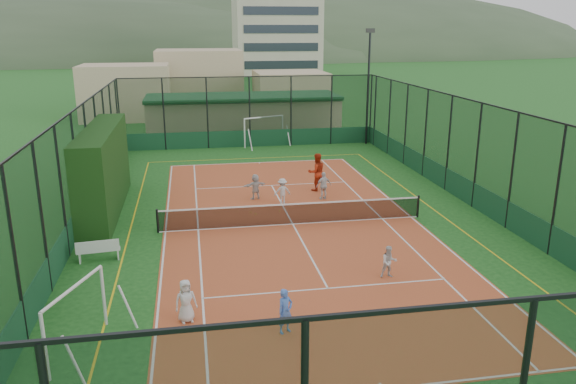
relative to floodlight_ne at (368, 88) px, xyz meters
name	(u,v)px	position (x,y,z in m)	size (l,w,h in m)	color
ground	(293,224)	(-8.60, -16.60, -4.12)	(300.00, 300.00, 0.00)	#1B4E1B
court_slab	(293,224)	(-8.60, -16.60, -4.12)	(11.17, 23.97, 0.01)	#BF592A
tennis_net	(293,213)	(-8.60, -16.60, -3.59)	(11.67, 0.12, 1.06)	black
perimeter_fence	(293,169)	(-8.60, -16.60, -1.62)	(18.12, 34.12, 5.00)	black
floodlight_ne	(368,88)	(0.00, 0.00, 0.00)	(0.60, 0.26, 8.25)	black
clubhouse	(243,115)	(-8.60, 5.40, -2.55)	(15.20, 7.20, 3.15)	tan
distant_hills	(201,56)	(-8.60, 133.40, -4.12)	(200.00, 60.00, 24.00)	#384C33
hedge_left	(103,170)	(-16.90, -13.13, -2.16)	(1.35, 8.99, 3.93)	black
white_bench	(99,250)	(-16.40, -19.25, -3.69)	(1.54, 0.42, 0.87)	white
futsal_goal_near	(77,319)	(-16.04, -25.42, -3.21)	(0.83, 2.85, 1.84)	white
futsal_goal_far	(264,132)	(-7.57, 0.54, -3.08)	(3.25, 0.94, 2.10)	white
child_near_left	(186,301)	(-13.21, -24.38, -3.46)	(0.64, 0.42, 1.31)	silver
child_near_mid	(285,311)	(-10.46, -25.48, -3.45)	(0.48, 0.32, 1.32)	#4874CE
child_near_right	(389,262)	(-6.33, -22.51, -3.54)	(0.56, 0.43, 1.14)	silver
child_far_left	(282,191)	(-8.56, -13.55, -3.48)	(0.82, 0.47, 1.27)	silver
child_far_right	(324,186)	(-6.39, -13.15, -3.41)	(0.82, 0.34, 1.40)	silver
child_far_back	(255,187)	(-9.76, -12.52, -3.47)	(1.19, 0.38, 1.28)	silver
coach	(317,172)	(-6.39, -11.54, -3.12)	(0.97, 0.76, 2.00)	#B12C12
tennis_balls	(262,212)	(-9.73, -14.83, -4.08)	(1.42, 0.33, 0.07)	#CCE033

